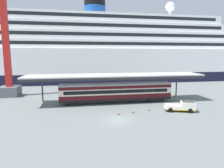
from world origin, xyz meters
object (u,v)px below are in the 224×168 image
object	(u,v)px
service_truck	(182,106)
dockside_crane	(6,27)
cruise_ship	(79,51)
traffic_cone_far	(119,113)
traffic_cone_near	(133,111)
traffic_cone_mid	(149,109)
quay_bollard	(183,106)
train_carriage	(116,92)

from	to	relation	value
service_truck	dockside_crane	distance (m)	42.33
cruise_ship	service_truck	world-z (taller)	cruise_ship
service_truck	traffic_cone_far	distance (m)	11.62
traffic_cone_far	traffic_cone_near	bearing A→B (deg)	7.97
traffic_cone_mid	traffic_cone_far	distance (m)	6.11
traffic_cone_mid	dockside_crane	xyz separation A→B (m)	(-28.71, 17.74, 16.07)
traffic_cone_far	quay_bollard	distance (m)	12.60
quay_bollard	traffic_cone_near	bearing A→B (deg)	-174.56
service_truck	dockside_crane	world-z (taller)	dockside_crane
cruise_ship	traffic_cone_near	distance (m)	47.18
traffic_cone_near	traffic_cone_far	xyz separation A→B (m)	(-2.63, -0.37, -0.02)
cruise_ship	service_truck	size ratio (longest dim) A/B	23.50
train_carriage	service_truck	xyz separation A→B (m)	(10.38, -8.42, -1.32)
service_truck	quay_bollard	xyz separation A→B (m)	(0.92, 1.49, -0.47)
traffic_cone_near	service_truck	bearing A→B (deg)	-3.50
traffic_cone_far	dockside_crane	xyz separation A→B (m)	(-22.77, 19.13, 16.07)
train_carriage	quay_bollard	xyz separation A→B (m)	(11.30, -6.93, -1.79)
traffic_cone_mid	quay_bollard	world-z (taller)	quay_bollard
cruise_ship	traffic_cone_mid	world-z (taller)	cruise_ship
service_truck	traffic_cone_near	size ratio (longest dim) A/B	7.86
traffic_cone_mid	dockside_crane	size ratio (longest dim) A/B	0.01
dockside_crane	traffic_cone_near	bearing A→B (deg)	-36.45
cruise_ship	quay_bollard	size ratio (longest dim) A/B	136.34
traffic_cone_near	traffic_cone_far	world-z (taller)	traffic_cone_near
traffic_cone_near	cruise_ship	bearing A→B (deg)	100.66
traffic_cone_near	traffic_cone_mid	size ratio (longest dim) A/B	1.07
traffic_cone_near	traffic_cone_mid	xyz separation A→B (m)	(3.32, 1.02, -0.02)
train_carriage	traffic_cone_mid	size ratio (longest dim) A/B	35.20
traffic_cone_near	quay_bollard	size ratio (longest dim) A/B	0.74
service_truck	traffic_cone_far	world-z (taller)	service_truck
traffic_cone_far	traffic_cone_mid	bearing A→B (deg)	13.11
service_truck	dockside_crane	size ratio (longest dim) A/B	0.10
traffic_cone_mid	quay_bollard	xyz separation A→B (m)	(6.58, -0.07, 0.19)
service_truck	traffic_cone_mid	xyz separation A→B (m)	(-5.66, 1.57, -0.66)
cruise_ship	traffic_cone_mid	xyz separation A→B (m)	(11.80, -44.06, -11.08)
service_truck	quay_bollard	bearing A→B (deg)	58.21
service_truck	dockside_crane	bearing A→B (deg)	150.68
traffic_cone_mid	traffic_cone_far	bearing A→B (deg)	-166.89
cruise_ship	train_carriage	bearing A→B (deg)	-79.22
train_carriage	traffic_cone_far	size ratio (longest dim) A/B	35.41
cruise_ship	traffic_cone_near	world-z (taller)	cruise_ship
service_truck	quay_bollard	world-z (taller)	service_truck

